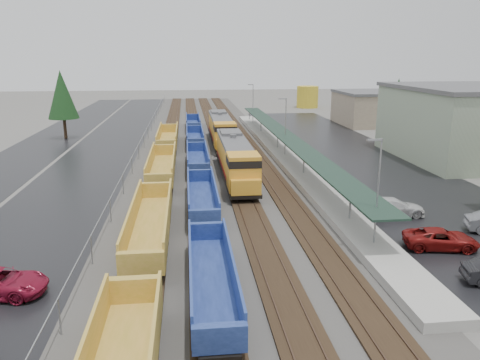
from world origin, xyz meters
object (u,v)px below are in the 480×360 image
object	(u,v)px
locomotive_trail	(221,129)
parked_car_east_c	(393,207)
well_string_yellow	(151,224)
storage_tank	(307,97)
parked_car_east_b	(441,239)
locomotive_lead	(236,159)
well_string_blue	(202,198)

from	to	relation	value
locomotive_trail	parked_car_east_c	bearing A→B (deg)	-70.62
well_string_yellow	storage_tank	xyz separation A→B (m)	(34.28, 87.42, 1.56)
storage_tank	parked_car_east_b	bearing A→B (deg)	-98.61
locomotive_lead	parked_car_east_c	world-z (taller)	locomotive_lead
locomotive_lead	parked_car_east_c	bearing A→B (deg)	-47.63
well_string_blue	storage_tank	bearing A→B (deg)	69.46
locomotive_trail	well_string_yellow	size ratio (longest dim) A/B	0.22
parked_car_east_b	locomotive_lead	bearing A→B (deg)	42.49
locomotive_lead	locomotive_trail	xyz separation A→B (m)	(0.00, 21.00, 0.00)
locomotive_lead	well_string_yellow	world-z (taller)	locomotive_lead
locomotive_lead	parked_car_east_b	size ratio (longest dim) A/B	3.88
well_string_yellow	parked_car_east_c	distance (m)	20.26
locomotive_lead	well_string_blue	distance (m)	10.48
locomotive_trail	well_string_blue	size ratio (longest dim) A/B	0.19
parked_car_east_b	storage_tank	bearing A→B (deg)	2.23
well_string_blue	parked_car_east_b	xyz separation A→B (m)	(16.44, -10.58, -0.40)
storage_tank	well_string_yellow	bearing A→B (deg)	-111.41
well_string_blue	parked_car_east_c	distance (m)	16.43
storage_tank	locomotive_lead	bearing A→B (deg)	-110.26
well_string_yellow	parked_car_east_b	xyz separation A→B (m)	(20.44, -3.97, -0.51)
well_string_blue	parked_car_east_c	world-z (taller)	well_string_blue
locomotive_lead	well_string_yellow	distance (m)	18.12
storage_tank	parked_car_east_c	distance (m)	85.61
well_string_yellow	parked_car_east_c	bearing A→B (deg)	8.60
locomotive_lead	well_string_blue	size ratio (longest dim) A/B	0.19
well_string_yellow	parked_car_east_b	world-z (taller)	well_string_yellow
locomotive_trail	well_string_yellow	world-z (taller)	locomotive_trail
locomotive_lead	parked_car_east_c	distance (m)	17.92
well_string_blue	locomotive_lead	bearing A→B (deg)	67.39
well_string_blue	parked_car_east_c	xyz separation A→B (m)	(16.03, -3.58, -0.34)
locomotive_lead	well_string_yellow	xyz separation A→B (m)	(-8.00, -16.21, -1.17)
locomotive_lead	storage_tank	distance (m)	75.91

